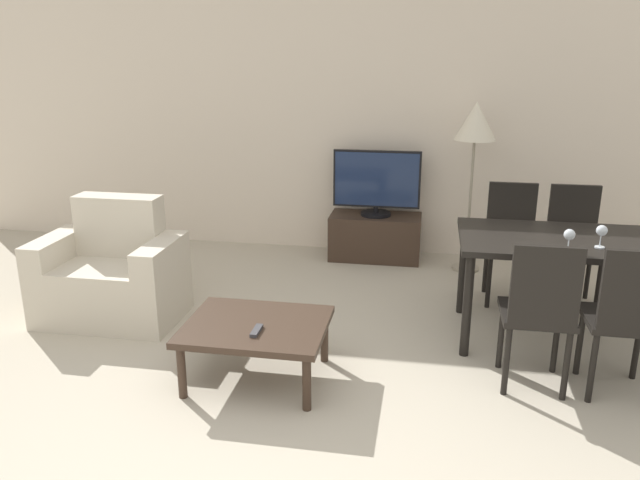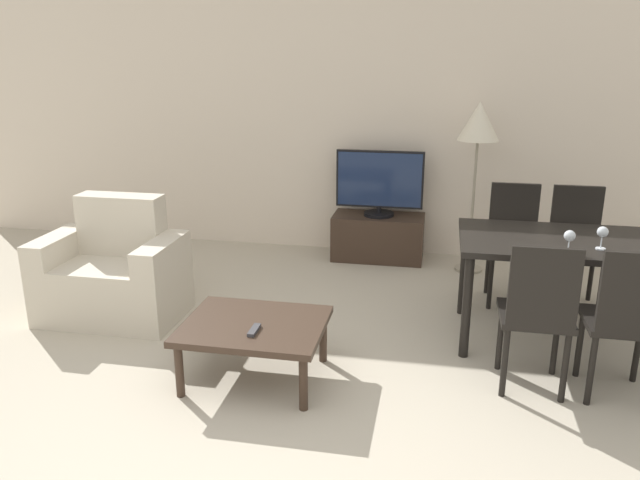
% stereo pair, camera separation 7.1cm
% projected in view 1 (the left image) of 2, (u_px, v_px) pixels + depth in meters
% --- Properties ---
extents(wall_back, '(7.87, 0.06, 2.70)m').
position_uv_depth(wall_back, '(339.00, 110.00, 5.86)').
color(wall_back, beige).
rests_on(wall_back, ground_plane).
extents(armchair, '(1.00, 0.63, 0.88)m').
position_uv_depth(armchair, '(112.00, 276.00, 4.55)').
color(armchair, beige).
rests_on(armchair, ground_plane).
extents(tv_stand, '(0.84, 0.41, 0.42)m').
position_uv_depth(tv_stand, '(375.00, 237.00, 5.87)').
color(tv_stand, '#38281E').
rests_on(tv_stand, ground_plane).
extents(tv, '(0.80, 0.28, 0.61)m').
position_uv_depth(tv, '(377.00, 183.00, 5.71)').
color(tv, black).
rests_on(tv, tv_stand).
extents(coffee_table, '(0.83, 0.68, 0.36)m').
position_uv_depth(coffee_table, '(256.00, 330.00, 3.68)').
color(coffee_table, '#38281E').
rests_on(coffee_table, ground_plane).
extents(dining_table, '(1.32, 0.82, 0.72)m').
position_uv_depth(dining_table, '(561.00, 250.00, 4.10)').
color(dining_table, black).
rests_on(dining_table, ground_plane).
extents(dining_chair_near, '(0.40, 0.40, 0.91)m').
position_uv_depth(dining_chair_near, '(539.00, 309.00, 3.50)').
color(dining_chair_near, black).
rests_on(dining_chair_near, ground_plane).
extents(dining_chair_far, '(0.40, 0.40, 0.91)m').
position_uv_depth(dining_chair_far, '(573.00, 239.00, 4.78)').
color(dining_chair_far, black).
rests_on(dining_chair_far, ground_plane).
extents(dining_chair_near_right, '(0.40, 0.40, 0.91)m').
position_uv_depth(dining_chair_near_right, '(627.00, 314.00, 3.43)').
color(dining_chair_near_right, black).
rests_on(dining_chair_near_right, ground_plane).
extents(dining_chair_far_left, '(0.40, 0.40, 0.91)m').
position_uv_depth(dining_chair_far_left, '(511.00, 236.00, 4.85)').
color(dining_chair_far_left, black).
rests_on(dining_chair_far_left, ground_plane).
extents(floor_lamp, '(0.35, 0.35, 1.49)m').
position_uv_depth(floor_lamp, '(475.00, 127.00, 5.26)').
color(floor_lamp, gray).
rests_on(floor_lamp, ground_plane).
extents(remote_primary, '(0.04, 0.15, 0.02)m').
position_uv_depth(remote_primary, '(257.00, 331.00, 3.55)').
color(remote_primary, '#38383D').
rests_on(remote_primary, coffee_table).
extents(wine_glass_left, '(0.07, 0.07, 0.15)m').
position_uv_depth(wine_glass_left, '(602.00, 232.00, 3.84)').
color(wine_glass_left, silver).
rests_on(wine_glass_left, dining_table).
extents(wine_glass_right, '(0.07, 0.07, 0.15)m').
position_uv_depth(wine_glass_right, '(569.00, 236.00, 3.76)').
color(wine_glass_right, silver).
rests_on(wine_glass_right, dining_table).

